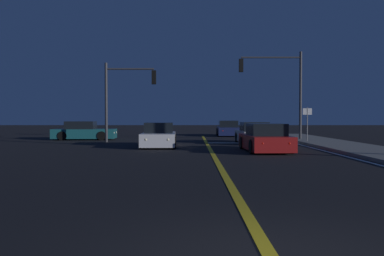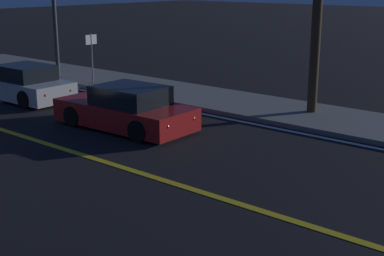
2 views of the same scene
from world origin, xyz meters
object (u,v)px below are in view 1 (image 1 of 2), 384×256
Objects in this scene: car_far_approaching_red at (263,139)px; traffic_signal_near_right at (277,81)px; car_lead_oncoming_teal at (82,132)px; street_sign_corner at (305,119)px; car_distant_tail_white at (157,136)px; traffic_signal_far_left at (123,90)px; car_following_oncoming_navy at (226,129)px; car_mid_block_silver at (252,134)px.

traffic_signal_near_right is (2.46, 8.74, 3.54)m from car_far_approaching_red.
street_sign_corner reaches higher than car_lead_oncoming_teal.
car_distant_tail_white is 9.49m from street_sign_corner.
car_distant_tail_white is at bearing -58.54° from traffic_signal_far_left.
car_lead_oncoming_teal is at bearing 135.79° from car_far_approaching_red.
car_following_oncoming_navy is at bearing 50.12° from traffic_signal_far_left.
street_sign_corner is (11.58, -1.40, -1.93)m from traffic_signal_far_left.
car_mid_block_silver is at bearing 84.65° from car_far_approaching_red.
traffic_signal_far_left is at bearing 134.97° from car_far_approaching_red.
car_far_approaching_red and car_distant_tail_white have the same top height.
traffic_signal_far_left is at bearing 7.68° from traffic_signal_near_right.
traffic_signal_far_left is at bearing 173.11° from street_sign_corner.
car_distant_tail_white is at bearing 35.44° from traffic_signal_near_right.
car_lead_oncoming_teal is at bearing -51.56° from car_distant_tail_white.
car_mid_block_silver is 10.44m from car_following_oncoming_navy.
car_following_oncoming_navy is at bearing -112.66° from car_distant_tail_white.
street_sign_corner is (15.09, -4.35, 0.94)m from car_lead_oncoming_teal.
car_far_approaching_red is at bearing -121.70° from street_sign_corner.
car_far_approaching_red is 0.74× the size of traffic_signal_near_right.
car_following_oncoming_navy is 11.23m from street_sign_corner.
traffic_signal_near_right is at bearing 72.05° from car_far_approaching_red.
street_sign_corner is (4.03, -10.44, 0.94)m from car_following_oncoming_navy.
traffic_signal_near_right is 4.01m from street_sign_corner.
car_lead_oncoming_teal is at bearing 163.92° from street_sign_corner.
car_following_oncoming_navy is (-0.36, 16.38, 0.00)m from car_far_approaching_red.
traffic_signal_near_right is at bearing 50.83° from car_mid_block_silver.
car_lead_oncoming_teal is 2.03× the size of street_sign_corner.
car_mid_block_silver is 4.98m from traffic_signal_near_right.
car_far_approaching_red is 9.74m from traffic_signal_near_right.
car_following_oncoming_navy is 8.88m from traffic_signal_near_right.
car_distant_tail_white is 0.88× the size of traffic_signal_far_left.
traffic_signal_far_left reaches higher than car_distant_tail_white.
car_mid_block_silver is 8.84m from traffic_signal_far_left.
car_lead_oncoming_teal is 14.41m from traffic_signal_near_right.
traffic_signal_far_left reaches higher than car_following_oncoming_navy.
traffic_signal_far_left reaches higher than car_far_approaching_red.
traffic_signal_near_right reaches higher than traffic_signal_far_left.
traffic_signal_near_right is (2.14, 2.77, 3.54)m from car_mid_block_silver.
car_following_oncoming_navy is 1.05× the size of car_lead_oncoming_teal.
car_distant_tail_white is at bearing -162.94° from street_sign_corner.
car_mid_block_silver is (0.33, 5.96, -0.00)m from car_far_approaching_red.
car_mid_block_silver is 3.47m from street_sign_corner.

